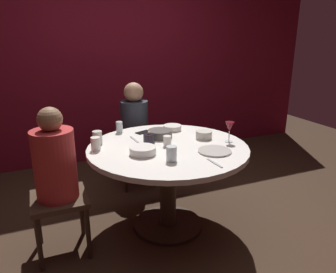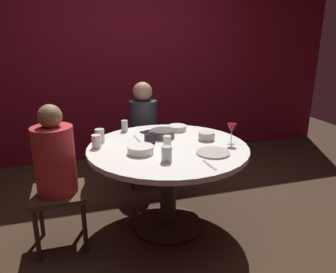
{
  "view_description": "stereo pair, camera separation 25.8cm",
  "coord_description": "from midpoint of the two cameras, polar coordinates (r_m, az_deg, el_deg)",
  "views": [
    {
      "loc": [
        -0.95,
        -2.27,
        1.61
      ],
      "look_at": [
        0.0,
        0.0,
        0.83
      ],
      "focal_mm": 34.01,
      "sensor_mm": 36.0,
      "label": 1
    },
    {
      "loc": [
        -0.71,
        -2.36,
        1.61
      ],
      "look_at": [
        0.0,
        0.0,
        0.83
      ],
      "focal_mm": 34.01,
      "sensor_mm": 36.0,
      "label": 2
    }
  ],
  "objects": [
    {
      "name": "back_wall",
      "position": [
        4.3,
        -5.71,
        13.33
      ],
      "size": [
        6.0,
        0.1,
        2.6
      ],
      "primitive_type": "cube",
      "color": "maroon",
      "rests_on": "ground"
    },
    {
      "name": "cell_phone",
      "position": [
        2.97,
        -1.18,
        0.86
      ],
      "size": [
        0.16,
        0.12,
        0.01
      ],
      "primitive_type": "cube",
      "rotation": [
        0.0,
        0.0,
        1.95
      ],
      "color": "black",
      "rests_on": "dining_table"
    },
    {
      "name": "candle_holder",
      "position": [
        2.65,
        -0.5,
        -0.36
      ],
      "size": [
        0.1,
        0.1,
        0.11
      ],
      "color": "black",
      "rests_on": "dining_table"
    },
    {
      "name": "fork_near_plate",
      "position": [
        2.78,
        -3.0,
        -0.37
      ],
      "size": [
        0.03,
        0.18,
        0.01
      ],
      "primitive_type": "cube",
      "rotation": [
        0.0,
        0.0,
        0.07
      ],
      "color": "#B7B7BC",
      "rests_on": "dining_table"
    },
    {
      "name": "cup_near_candle",
      "position": [
        2.71,
        -9.5,
        0.1
      ],
      "size": [
        0.08,
        0.08,
        0.12
      ],
      "primitive_type": "cylinder",
      "color": "beige",
      "rests_on": "dining_table"
    },
    {
      "name": "dinner_plate",
      "position": [
        2.47,
        11.06,
        -2.92
      ],
      "size": [
        0.26,
        0.26,
        0.01
      ],
      "primitive_type": "cylinder",
      "color": "#B2ADA3",
      "rests_on": "dining_table"
    },
    {
      "name": "bowl_small_white",
      "position": [
        2.79,
        9.56,
        0.08
      ],
      "size": [
        0.14,
        0.14,
        0.07
      ],
      "primitive_type": "cylinder",
      "color": "beige",
      "rests_on": "dining_table"
    },
    {
      "name": "wine_glass",
      "position": [
        2.68,
        14.07,
        1.23
      ],
      "size": [
        0.08,
        0.08,
        0.18
      ],
      "color": "silver",
      "rests_on": "dining_table"
    },
    {
      "name": "cup_by_right_diner",
      "position": [
        3.0,
        -5.38,
        1.89
      ],
      "size": [
        0.06,
        0.06,
        0.1
      ],
      "primitive_type": "cylinder",
      "color": "silver",
      "rests_on": "dining_table"
    },
    {
      "name": "dining_table",
      "position": [
        2.66,
        2.78,
        -4.95
      ],
      "size": [
        1.31,
        1.31,
        0.75
      ],
      "color": "silver",
      "rests_on": "ground"
    },
    {
      "name": "ground_plane",
      "position": [
        2.94,
        2.61,
        -15.72
      ],
      "size": [
        8.0,
        8.0,
        0.0
      ],
      "primitive_type": "plane",
      "color": "#382619"
    },
    {
      "name": "cup_far_edge",
      "position": [
        2.58,
        -9.96,
        -0.91
      ],
      "size": [
        0.07,
        0.07,
        0.11
      ],
      "primitive_type": "cylinder",
      "color": "silver",
      "rests_on": "dining_table"
    },
    {
      "name": "bowl_salad_center",
      "position": [
        2.81,
        1.65,
        0.49
      ],
      "size": [
        0.21,
        0.21,
        0.07
      ],
      "primitive_type": "cylinder",
      "color": "#4C4742",
      "rests_on": "dining_table"
    },
    {
      "name": "seated_diner_left",
      "position": [
        2.48,
        -16.82,
        -4.55
      ],
      "size": [
        0.4,
        0.4,
        1.15
      ],
      "rotation": [
        0.0,
        0.0,
        6.28
      ],
      "color": "#3F2D1E",
      "rests_on": "ground"
    },
    {
      "name": "knife_near_plate",
      "position": [
        2.25,
        10.7,
        -5.08
      ],
      "size": [
        0.03,
        0.18,
        0.01
      ],
      "primitive_type": "cube",
      "rotation": [
        0.0,
        0.0,
        0.06
      ],
      "color": "#B7B7BC",
      "rests_on": "dining_table"
    },
    {
      "name": "bowl_serving_large",
      "position": [
        2.43,
        -1.93,
        -2.4
      ],
      "size": [
        0.2,
        0.2,
        0.06
      ],
      "primitive_type": "cylinder",
      "color": "silver",
      "rests_on": "dining_table"
    },
    {
      "name": "bowl_sauce_side",
      "position": [
        3.03,
        4.13,
        1.52
      ],
      "size": [
        0.17,
        0.17,
        0.05
      ],
      "primitive_type": "cylinder",
      "color": "silver",
      "rests_on": "dining_table"
    },
    {
      "name": "cup_center_front",
      "position": [
        2.58,
        2.73,
        -0.86
      ],
      "size": [
        0.06,
        0.06,
        0.09
      ],
      "primitive_type": "cylinder",
      "color": "silver",
      "rests_on": "dining_table"
    },
    {
      "name": "seated_diner_back",
      "position": [
        3.47,
        -2.34,
        2.59
      ],
      "size": [
        0.4,
        0.4,
        1.15
      ],
      "rotation": [
        0.0,
        0.0,
        4.71
      ],
      "color": "#3F2D1E",
      "rests_on": "ground"
    },
    {
      "name": "cup_by_left_diner",
      "position": [
        2.27,
        3.02,
        -3.16
      ],
      "size": [
        0.08,
        0.08,
        0.11
      ],
      "primitive_type": "cylinder",
      "color": "silver",
      "rests_on": "dining_table"
    }
  ]
}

